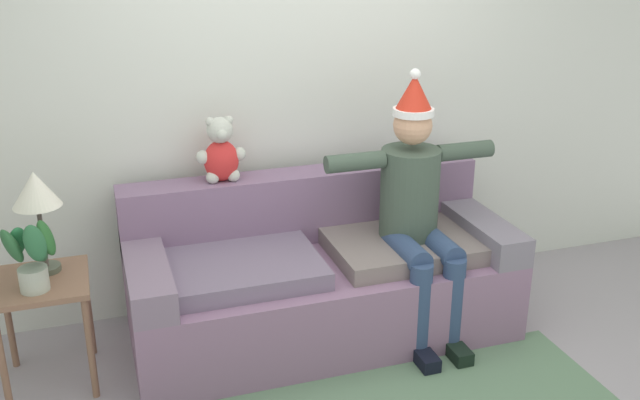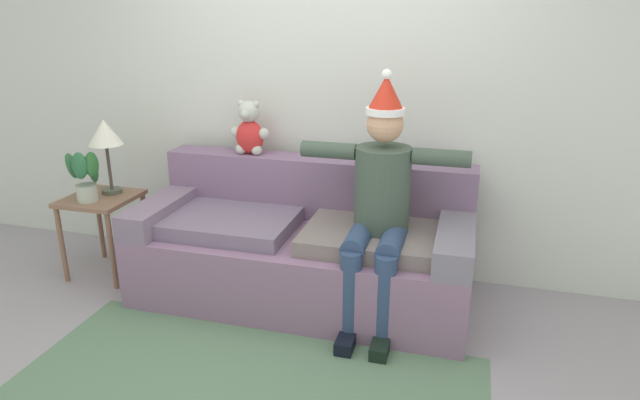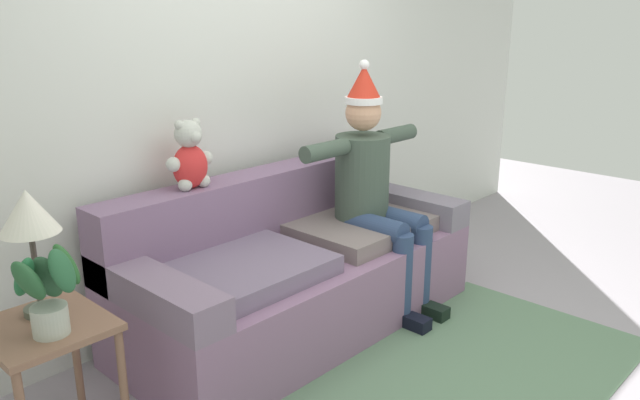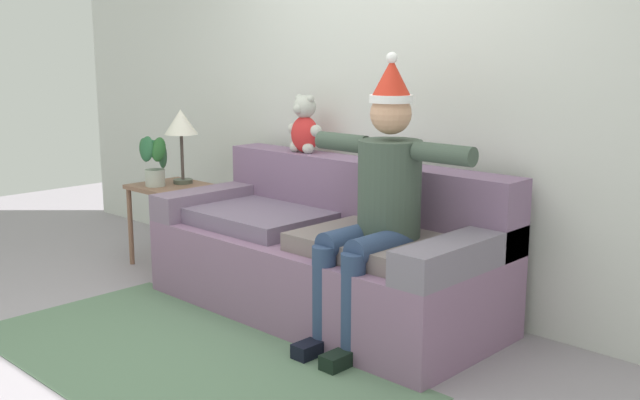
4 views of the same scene
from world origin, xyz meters
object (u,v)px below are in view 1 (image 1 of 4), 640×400
Objects in this scene: teddy_bear at (221,152)px; side_table at (43,298)px; potted_plant at (31,254)px; couch at (319,275)px; table_lamp at (36,194)px; person_seated at (416,205)px.

side_table is (-1.02, -0.38, -0.57)m from teddy_bear.
potted_plant is at bearing -154.73° from teddy_bear.
couch is 5.74× the size of teddy_bear.
potted_plant is at bearing -172.88° from couch.
table_lamp is at bearing 179.34° from couch.
teddy_bear reaches higher than table_lamp.
potted_plant is at bearing -96.01° from side_table.
person_seated is at bearing -2.50° from side_table.
couch is at bearing 7.12° from potted_plant.
table_lamp is 1.42× the size of potted_plant.
teddy_bear is 1.23m from side_table.
couch is 0.71m from person_seated.
table_lamp is (-2.00, 0.19, 0.23)m from person_seated.
couch is 5.77× the size of potted_plant.
teddy_bear is (-0.49, 0.30, 0.72)m from couch.
side_table is 1.11× the size of table_lamp.
person_seated reaches higher than table_lamp.
side_table is 0.32m from potted_plant.
couch is 1.60m from potted_plant.
teddy_bear reaches higher than couch.
person_seated reaches higher than teddy_bear.
person_seated is at bearing 0.58° from potted_plant.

